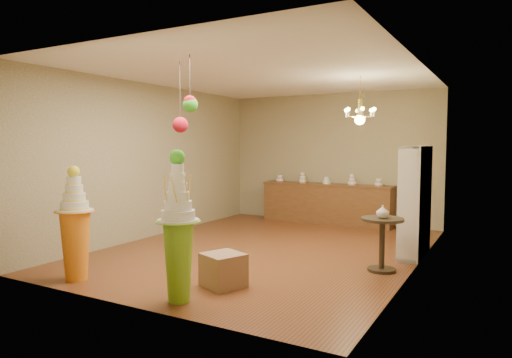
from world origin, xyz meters
The scene contains 17 objects.
floor centered at (0.00, 0.00, 0.00)m, with size 6.50×6.50×0.00m, color brown.
ceiling centered at (0.00, 0.00, 3.00)m, with size 6.50×6.50×0.00m, color white.
wall_back centered at (0.00, 3.25, 1.50)m, with size 5.00×0.04×3.00m, color gray.
wall_front centered at (0.00, -3.25, 1.50)m, with size 5.00×0.04×3.00m, color gray.
wall_left centered at (-2.50, 0.00, 1.50)m, with size 0.04×6.50×3.00m, color gray.
wall_right centered at (2.50, 0.00, 1.50)m, with size 0.04×6.50×3.00m, color gray.
pedestal_green centered at (0.36, -2.85, 0.71)m, with size 0.61×0.61×1.77m.
pedestal_orange centered at (-1.39, -2.85, 0.62)m, with size 0.51×0.51×1.55m.
burlap_riser centered at (0.49, -2.12, 0.21)m, with size 0.47×0.47×0.43m, color #8A674B.
sideboard centered at (0.00, 2.97, 0.48)m, with size 3.04×0.54×1.16m.
shelving_unit centered at (2.34, 0.80, 0.90)m, with size 0.33×1.20×1.80m.
round_table centered at (2.10, -0.41, 0.50)m, with size 0.72×0.72×0.77m.
vase centered at (2.10, -0.41, 0.87)m, with size 0.18×0.18×0.19m, color beige.
pom_red_left centered at (-0.48, -1.74, 2.11)m, with size 0.22×0.22×1.01m.
pom_green_mid centered at (-0.04, -2.08, 2.35)m, with size 0.20×0.20×0.75m.
pom_red_right centered at (-0.04, -2.08, 2.39)m, with size 0.17×0.17×0.70m.
chandelier centered at (1.38, 0.83, 2.30)m, with size 0.62×0.62×0.85m.
Camera 1 is at (3.66, -6.94, 1.83)m, focal length 32.00 mm.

